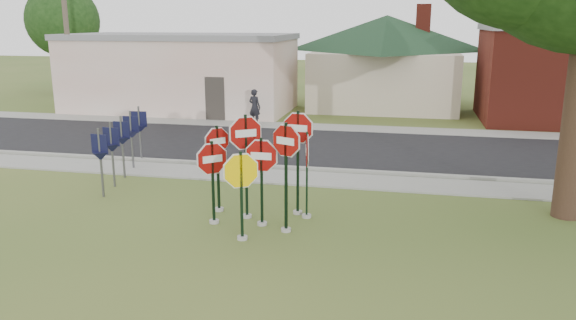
% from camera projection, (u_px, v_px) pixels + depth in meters
% --- Properties ---
extents(ground, '(120.00, 120.00, 0.00)m').
position_uv_depth(ground, '(247.00, 244.00, 12.67)').
color(ground, '#3D5921').
rests_on(ground, ground).
extents(sidewalk_near, '(60.00, 1.60, 0.06)m').
position_uv_depth(sidewalk_near, '(295.00, 178.00, 17.88)').
color(sidewalk_near, gray).
rests_on(sidewalk_near, ground).
extents(road, '(60.00, 7.00, 0.04)m').
position_uv_depth(road, '(318.00, 148.00, 22.15)').
color(road, black).
rests_on(road, ground).
extents(sidewalk_far, '(60.00, 1.60, 0.06)m').
position_uv_depth(sidewalk_far, '(333.00, 128.00, 26.23)').
color(sidewalk_far, gray).
rests_on(sidewalk_far, ground).
extents(curb, '(60.00, 0.20, 0.14)m').
position_uv_depth(curb, '(301.00, 169.00, 18.82)').
color(curb, gray).
rests_on(curb, ground).
extents(stop_sign_center, '(1.11, 0.24, 2.31)m').
position_uv_depth(stop_sign_center, '(262.00, 170.00, 13.51)').
color(stop_sign_center, '#9D9A93').
rests_on(stop_sign_center, ground).
extents(stop_sign_yellow, '(0.99, 0.56, 2.20)m').
position_uv_depth(stop_sign_yellow, '(241.00, 185.00, 12.62)').
color(stop_sign_yellow, '#9D9A93').
rests_on(stop_sign_yellow, ground).
extents(stop_sign_left, '(0.82, 0.75, 2.20)m').
position_uv_depth(stop_sign_left, '(213.00, 172.00, 13.66)').
color(stop_sign_left, '#9D9A93').
rests_on(stop_sign_left, ground).
extents(stop_sign_right, '(0.98, 0.44, 2.75)m').
position_uv_depth(stop_sign_right, '(286.00, 162.00, 13.02)').
color(stop_sign_right, '#9D9A93').
rests_on(stop_sign_right, ground).
extents(stop_sign_back_right, '(1.09, 0.24, 2.83)m').
position_uv_depth(stop_sign_back_right, '(298.00, 147.00, 14.22)').
color(stop_sign_back_right, '#9D9A93').
rests_on(stop_sign_back_right, ground).
extents(stop_sign_back_left, '(0.97, 0.68, 2.79)m').
position_uv_depth(stop_sign_back_left, '(246.00, 150.00, 13.95)').
color(stop_sign_back_left, '#9D9A93').
rests_on(stop_sign_back_left, ground).
extents(stop_sign_far_right, '(0.27, 1.14, 2.36)m').
position_uv_depth(stop_sign_far_right, '(307.00, 163.00, 14.03)').
color(stop_sign_far_right, '#9D9A93').
rests_on(stop_sign_far_right, ground).
extents(stop_sign_far_left, '(0.63, 0.78, 2.39)m').
position_uv_depth(stop_sign_far_left, '(218.00, 158.00, 14.54)').
color(stop_sign_far_left, '#9D9A93').
rests_on(stop_sign_far_left, ground).
extents(route_sign_row, '(1.43, 4.63, 2.00)m').
position_uv_depth(route_sign_row, '(122.00, 140.00, 17.74)').
color(route_sign_row, '#59595E').
rests_on(route_sign_row, ground).
extents(building_stucco, '(12.20, 6.20, 4.20)m').
position_uv_depth(building_stucco, '(181.00, 72.00, 31.06)').
color(building_stucco, silver).
rests_on(building_stucco, ground).
extents(building_house, '(11.60, 11.60, 6.20)m').
position_uv_depth(building_house, '(386.00, 43.00, 32.25)').
color(building_house, beige).
rests_on(building_house, ground).
extents(utility_pole_near, '(2.20, 0.26, 9.50)m').
position_uv_depth(utility_pole_near, '(66.00, 19.00, 28.74)').
color(utility_pole_near, '#4D4333').
rests_on(utility_pole_near, ground).
extents(bg_tree_left, '(4.90, 4.90, 7.35)m').
position_uv_depth(bg_tree_left, '(63.00, 21.00, 38.33)').
color(bg_tree_left, '#321E16').
rests_on(bg_tree_left, ground).
extents(pedestrian, '(0.73, 0.60, 1.72)m').
position_uv_depth(pedestrian, '(255.00, 107.00, 26.55)').
color(pedestrian, black).
rests_on(pedestrian, sidewalk_far).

